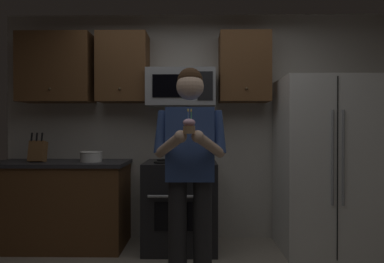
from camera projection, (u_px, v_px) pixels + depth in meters
The scene contains 10 objects.
wall_back at pixel (195, 126), 4.00m from camera, with size 4.40×0.10×2.60m, color beige.
oven_range at pixel (181, 205), 3.62m from camera, with size 0.76×0.70×0.93m.
microwave at pixel (181, 88), 3.73m from camera, with size 0.74×0.41×0.40m.
refrigerator at pixel (323, 164), 3.55m from camera, with size 0.90×0.75×1.80m.
cabinet_row_upper at pixel (130, 68), 3.79m from camera, with size 2.78×0.36×0.76m.
counter_left at pixel (61, 204), 3.66m from camera, with size 1.44×0.66×0.92m.
knife_block at pixel (38, 151), 3.61m from camera, with size 0.16×0.15×0.32m.
bowl_large_white at pixel (91, 156), 3.61m from camera, with size 0.24×0.24×0.11m.
person at pixel (190, 164), 2.70m from camera, with size 0.60×0.48×1.76m.
cupcake at pixel (189, 126), 2.36m from camera, with size 0.09×0.09×0.17m.
Camera 1 is at (0.02, -2.25, 1.27)m, focal length 31.72 mm.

